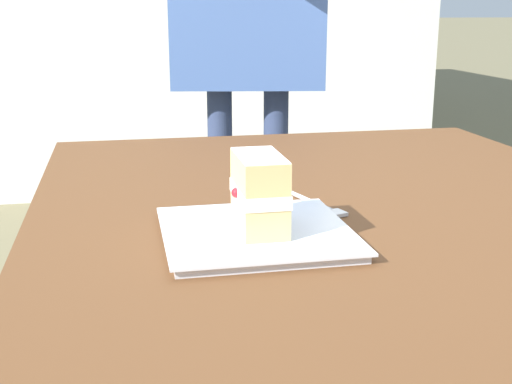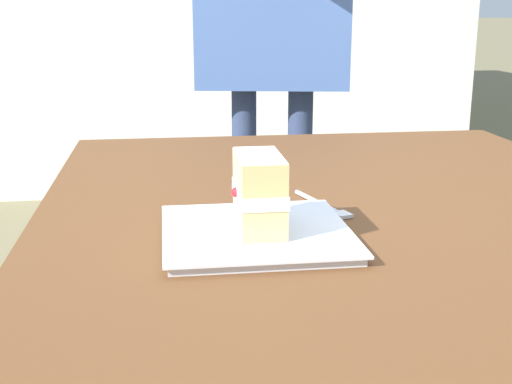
{
  "view_description": "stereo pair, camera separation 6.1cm",
  "coord_description": "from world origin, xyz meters",
  "px_view_note": "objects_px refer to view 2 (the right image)",
  "views": [
    {
      "loc": [
        -1.04,
        0.39,
        1.1
      ],
      "look_at": [
        -0.12,
        0.2,
        0.84
      ],
      "focal_mm": 47.16,
      "sensor_mm": 36.0,
      "label": 1
    },
    {
      "loc": [
        -1.05,
        0.33,
        1.1
      ],
      "look_at": [
        -0.12,
        0.2,
        0.84
      ],
      "focal_mm": 47.16,
      "sensor_mm": 36.0,
      "label": 2
    }
  ],
  "objects_px": {
    "cake_slice": "(259,193)",
    "dessert_fork": "(324,206)",
    "patio_table": "(362,261)",
    "dessert_plate": "(256,234)"
  },
  "relations": [
    {
      "from": "patio_table",
      "to": "cake_slice",
      "type": "xyz_separation_m",
      "value": [
        -0.13,
        0.2,
        0.16
      ]
    },
    {
      "from": "patio_table",
      "to": "dessert_plate",
      "type": "height_order",
      "value": "dessert_plate"
    },
    {
      "from": "cake_slice",
      "to": "dessert_plate",
      "type": "bearing_deg",
      "value": 49.28
    },
    {
      "from": "patio_table",
      "to": "dessert_plate",
      "type": "distance_m",
      "value": 0.26
    },
    {
      "from": "dessert_plate",
      "to": "cake_slice",
      "type": "xyz_separation_m",
      "value": [
        -0.0,
        -0.0,
        0.06
      ]
    },
    {
      "from": "cake_slice",
      "to": "dessert_fork",
      "type": "xyz_separation_m",
      "value": [
        0.15,
        -0.13,
        -0.07
      ]
    },
    {
      "from": "dessert_plate",
      "to": "cake_slice",
      "type": "bearing_deg",
      "value": -130.72
    },
    {
      "from": "patio_table",
      "to": "dessert_fork",
      "type": "bearing_deg",
      "value": 73.01
    },
    {
      "from": "cake_slice",
      "to": "dessert_fork",
      "type": "relative_size",
      "value": 0.76
    },
    {
      "from": "dessert_plate",
      "to": "cake_slice",
      "type": "height_order",
      "value": "cake_slice"
    }
  ]
}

